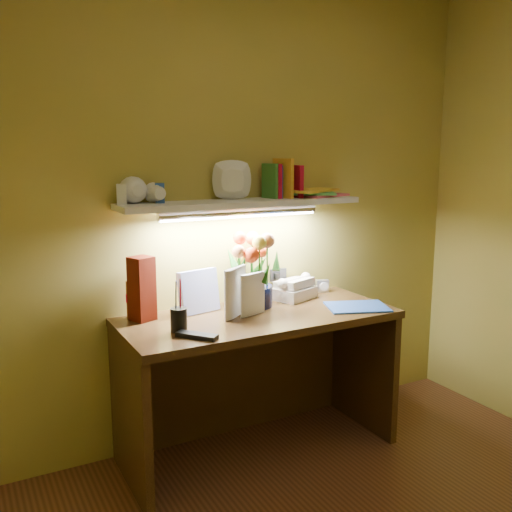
{
  "coord_description": "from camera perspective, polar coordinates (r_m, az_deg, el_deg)",
  "views": [
    {
      "loc": [
        -1.33,
        -1.24,
        1.57
      ],
      "look_at": [
        0.06,
        1.35,
        1.02
      ],
      "focal_mm": 40.0,
      "sensor_mm": 36.0,
      "label": 1
    }
  ],
  "objects": [
    {
      "name": "desk",
      "position": [
        3.02,
        0.29,
        -12.69
      ],
      "size": [
        1.4,
        0.6,
        0.75
      ],
      "primitive_type": "cube",
      "color": "#341E0E",
      "rests_on": "ground"
    },
    {
      "name": "flower_bouquet",
      "position": [
        3.0,
        -0.43,
        -1.46
      ],
      "size": [
        0.25,
        0.25,
        0.39
      ],
      "primitive_type": null,
      "rotation": [
        0.0,
        0.0,
        -0.04
      ],
      "color": "black",
      "rests_on": "desk"
    },
    {
      "name": "telephone",
      "position": [
        3.19,
        3.84,
        -3.12
      ],
      "size": [
        0.27,
        0.23,
        0.13
      ],
      "primitive_type": null,
      "rotation": [
        0.0,
        0.0,
        0.35
      ],
      "color": "#F3E2CE",
      "rests_on": "desk"
    },
    {
      "name": "desk_clock",
      "position": [
        3.36,
        6.63,
        -2.99
      ],
      "size": [
        0.08,
        0.06,
        0.07
      ],
      "primitive_type": "cube",
      "rotation": [
        0.0,
        0.0,
        -0.31
      ],
      "color": "silver",
      "rests_on": "desk"
    },
    {
      "name": "whisky_bottle",
      "position": [
        2.86,
        -11.96,
        -3.81
      ],
      "size": [
        0.08,
        0.08,
        0.24
      ],
      "primitive_type": null,
      "rotation": [
        0.0,
        0.0,
        0.4
      ],
      "color": "#A1511E",
      "rests_on": "desk"
    },
    {
      "name": "whisky_box",
      "position": [
        2.82,
        -11.34,
        -3.22
      ],
      "size": [
        0.13,
        0.13,
        0.31
      ],
      "primitive_type": "cube",
      "rotation": [
        0.0,
        0.0,
        0.37
      ],
      "color": "#531106",
      "rests_on": "desk"
    },
    {
      "name": "pen_cup",
      "position": [
        2.63,
        -7.75,
        -5.53
      ],
      "size": [
        0.1,
        0.1,
        0.19
      ],
      "primitive_type": "cylinder",
      "rotation": [
        0.0,
        0.0,
        -0.35
      ],
      "color": "black",
      "rests_on": "desk"
    },
    {
      "name": "art_card",
      "position": [
        2.92,
        -5.77,
        -3.54
      ],
      "size": [
        0.22,
        0.09,
        0.22
      ],
      "primitive_type": null,
      "rotation": [
        0.0,
        0.0,
        0.21
      ],
      "color": "white",
      "rests_on": "desk"
    },
    {
      "name": "tv_remote",
      "position": [
        2.55,
        -5.93,
        -7.93
      ],
      "size": [
        0.16,
        0.18,
        0.02
      ],
      "primitive_type": "cube",
      "rotation": [
        0.0,
        0.0,
        0.68
      ],
      "color": "black",
      "rests_on": "desk"
    },
    {
      "name": "blue_folder",
      "position": [
        3.06,
        10.08,
        -5.02
      ],
      "size": [
        0.37,
        0.32,
        0.01
      ],
      "primitive_type": "cube",
      "rotation": [
        0.0,
        0.0,
        -0.36
      ],
      "color": "blue",
      "rests_on": "desk"
    },
    {
      "name": "desk_book_a",
      "position": [
        2.74,
        -3.06,
        -4.07
      ],
      "size": [
        0.17,
        0.12,
        0.25
      ],
      "primitive_type": "imported",
      "rotation": [
        0.0,
        0.0,
        0.55
      ],
      "color": "beige",
      "rests_on": "desk"
    },
    {
      "name": "desk_book_b",
      "position": [
        2.8,
        -1.47,
        -4.12
      ],
      "size": [
        0.16,
        0.06,
        0.22
      ],
      "primitive_type": "imported",
      "rotation": [
        0.0,
        0.0,
        0.25
      ],
      "color": "white",
      "rests_on": "desk"
    },
    {
      "name": "wall_shelf",
      "position": [
        2.96,
        -1.29,
        5.98
      ],
      "size": [
        1.32,
        0.36,
        0.24
      ],
      "color": "white",
      "rests_on": "ground"
    }
  ]
}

